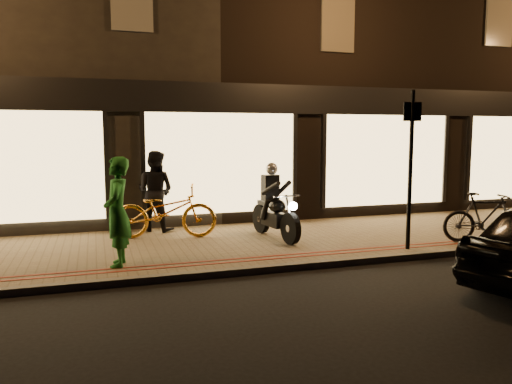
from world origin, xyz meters
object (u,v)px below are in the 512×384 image
Objects in this scene: sign_post at (411,161)px; bicycle_gold at (165,211)px; person_green at (117,212)px; motorcycle at (274,209)px.

sign_post reaches higher than bicycle_gold.
bicycle_gold is at bearing 159.45° from person_green.
person_green is (-1.05, -2.03, 0.35)m from bicycle_gold.
sign_post is 5.06m from bicycle_gold.
sign_post is at bearing -108.16° from bicycle_gold.
sign_post is 1.40× the size of bicycle_gold.
person_green is at bearing 175.31° from sign_post.
sign_post is (2.08, -1.75, 1.06)m from motorcycle.
person_green reaches higher than bicycle_gold.
sign_post reaches higher than motorcycle.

